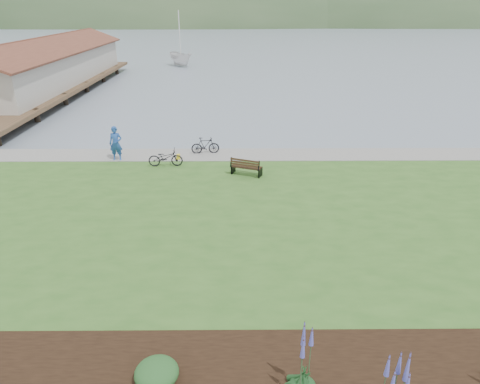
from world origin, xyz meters
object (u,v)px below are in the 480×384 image
Objects in this scene: person at (115,141)px; sailboat at (181,66)px; park_bench at (246,167)px; bicycle_a at (166,158)px.

person is 0.10× the size of sailboat.
sailboat is (-1.29, 41.03, -1.53)m from person.
sailboat reaches higher than park_bench.
person is (-7.14, 2.35, 0.66)m from park_bench.
sailboat is (-4.14, 41.99, -0.88)m from bicycle_a.
person is at bearing -121.93° from sailboat.
sailboat reaches higher than bicycle_a.
park_bench is 44.20m from sailboat.
bicycle_a is at bearing -118.10° from sailboat.
park_bench is 0.73× the size of person.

